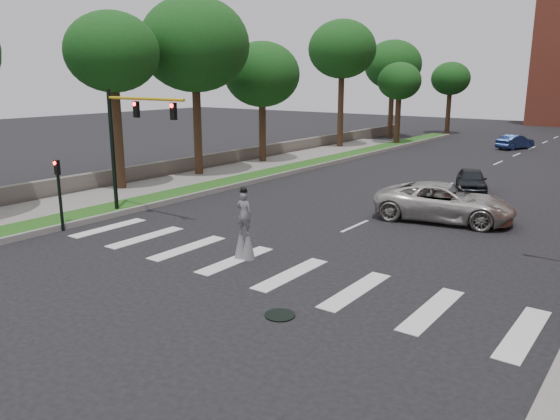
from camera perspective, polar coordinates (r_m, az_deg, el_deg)
The scene contains 19 objects.
ground_plane at distance 19.34m, azimuth -3.69°, elevation -6.77°, with size 160.00×160.00×0.00m, color black.
grass_median at distance 41.56m, azimuth 1.85°, elevation 4.51°, with size 2.00×60.00×0.25m, color #1C4C15.
median_curb at distance 40.98m, azimuth 3.07°, elevation 4.39°, with size 0.20×60.00×0.28m, color gray.
sidewalk_left at distance 36.05m, azimuth -11.21°, elevation 2.78°, with size 4.00×60.00×0.18m, color slate.
stone_wall at distance 46.33m, azimuth -2.37°, elevation 5.99°, with size 0.50×56.00×1.10m, color #59534C.
manhole at distance 16.16m, azimuth -0.01°, elevation -10.93°, with size 0.90×0.90×0.04m, color black.
traffic_signal at distance 27.42m, azimuth -15.68°, elevation 7.74°, with size 5.30×0.23×6.20m.
secondary_signal at distance 26.18m, azimuth -22.08°, elevation 2.10°, with size 0.25×0.21×3.23m.
stilt_performer at distance 20.72m, azimuth -3.75°, elevation -2.24°, with size 0.83×0.58×2.80m.
suv_crossing at distance 27.42m, azimuth 16.79°, elevation 0.78°, with size 3.00×6.50×1.81m, color beige.
car_near at distance 35.05m, azimuth 19.36°, elevation 2.98°, with size 1.67×4.14×1.41m, color black.
car_mid at distance 57.69m, azimuth 23.36°, elevation 6.55°, with size 1.46×4.17×1.38m, color navy.
tree_1 at distance 34.16m, azimuth -17.13°, elevation 15.39°, with size 5.43×5.43×10.49m.
tree_2 at distance 38.28m, azimuth -8.92°, elevation 16.66°, with size 7.35×7.35×12.00m.
tree_3 at distance 43.91m, azimuth -1.89°, elevation 13.93°, with size 5.93×5.93×9.50m.
tree_4 at distance 53.83m, azimuth 6.51°, elevation 16.30°, with size 6.40×6.40×12.06m.
tree_5 at distance 63.53m, azimuth 11.73°, elevation 14.61°, with size 6.30×6.30×10.80m.
tree_6 at distance 57.00m, azimuth 12.37°, elevation 12.94°, with size 4.33×4.33×8.24m.
tree_7 at distance 70.10m, azimuth 17.40°, elevation 12.91°, with size 4.60×4.60×8.57m.
Camera 1 is at (11.70, -13.84, 6.76)m, focal length 35.00 mm.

